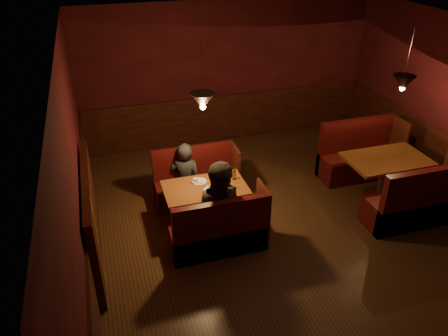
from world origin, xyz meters
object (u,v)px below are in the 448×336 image
object	(u,v)px
second_table	(385,168)
diner_b	(224,198)
main_bench_near	(220,234)
second_bench_near	(415,205)
diner_a	(185,164)
main_table	(206,195)
main_bench_far	(196,184)
second_bench_far	(358,158)

from	to	relation	value
second_table	diner_b	distance (m)	3.03
main_bench_near	second_bench_near	xyz separation A→B (m)	(3.08, -0.25, 0.04)
second_table	diner_a	xyz separation A→B (m)	(-3.23, 0.84, 0.16)
main_table	main_bench_far	size ratio (longest dim) A/B	0.91
second_bench_near	second_bench_far	bearing A→B (deg)	90.00
second_table	second_bench_near	distance (m)	0.83
second_bench_near	diner_a	size ratio (longest dim) A/B	1.03
main_table	second_bench_far	size ratio (longest dim) A/B	0.84
diner_a	second_table	bearing A→B (deg)	-171.59
main_table	diner_b	size ratio (longest dim) A/B	0.72
main_table	main_bench_near	distance (m)	0.75
main_table	second_bench_far	bearing A→B (deg)	11.84
main_bench_far	second_table	world-z (taller)	main_bench_far
second_table	diner_a	distance (m)	3.34
second_table	second_bench_near	xyz separation A→B (m)	(0.03, -0.80, -0.22)
diner_a	diner_b	xyz separation A→B (m)	(0.25, -1.34, 0.14)
main_bench_near	main_table	bearing A→B (deg)	91.07
second_table	main_bench_far	bearing A→B (deg)	164.10
second_bench_far	second_bench_near	size ratio (longest dim) A/B	1.00
main_bench_far	main_table	bearing A→B (deg)	-91.07
second_bench_far	second_bench_near	world-z (taller)	same
second_table	second_bench_near	bearing A→B (deg)	-87.80
main_bench_near	second_bench_far	world-z (taller)	second_bench_far
main_table	main_bench_near	size ratio (longest dim) A/B	0.91
main_bench_near	diner_a	xyz separation A→B (m)	(-0.18, 1.40, 0.42)
second_bench_near	diner_b	bearing A→B (deg)	174.12
main_bench_near	second_bench_near	size ratio (longest dim) A/B	0.93
main_bench_near	diner_a	size ratio (longest dim) A/B	0.95
main_table	main_bench_far	xyz separation A→B (m)	(0.01, 0.71, -0.22)
main_table	main_bench_far	bearing A→B (deg)	88.93
main_table	diner_b	world-z (taller)	diner_b
main_bench_near	diner_b	xyz separation A→B (m)	(0.07, 0.06, 0.57)
main_bench_near	diner_b	distance (m)	0.58
main_bench_near	second_table	size ratio (longest dim) A/B	1.03
second_bench_near	diner_a	bearing A→B (deg)	153.18
diner_a	diner_b	world-z (taller)	diner_b
second_bench_far	diner_b	bearing A→B (deg)	-156.65
diner_b	diner_a	bearing A→B (deg)	116.10
second_table	second_bench_far	bearing A→B (deg)	87.80
main_bench_far	second_table	distance (m)	3.18
main_bench_far	diner_a	bearing A→B (deg)	-172.70
diner_a	second_bench_far	bearing A→B (deg)	-157.65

